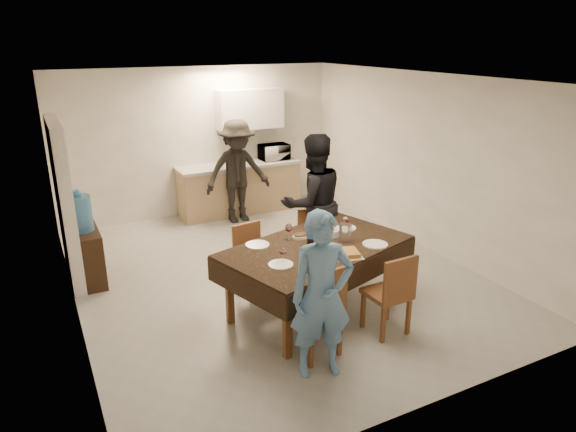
# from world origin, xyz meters

# --- Properties ---
(floor) EXTENTS (5.00, 6.00, 0.02)m
(floor) POSITION_xyz_m (0.00, 0.00, 0.00)
(floor) COLOR #A0A09C
(floor) RESTS_ON ground
(ceiling) EXTENTS (5.00, 6.00, 0.02)m
(ceiling) POSITION_xyz_m (0.00, 0.00, 2.60)
(ceiling) COLOR white
(ceiling) RESTS_ON wall_back
(wall_back) EXTENTS (5.00, 0.02, 2.60)m
(wall_back) POSITION_xyz_m (0.00, 3.00, 1.30)
(wall_back) COLOR white
(wall_back) RESTS_ON floor
(wall_front) EXTENTS (5.00, 0.02, 2.60)m
(wall_front) POSITION_xyz_m (0.00, -3.00, 1.30)
(wall_front) COLOR white
(wall_front) RESTS_ON floor
(wall_left) EXTENTS (0.02, 6.00, 2.60)m
(wall_left) POSITION_xyz_m (-2.50, 0.00, 1.30)
(wall_left) COLOR white
(wall_left) RESTS_ON floor
(wall_right) EXTENTS (0.02, 6.00, 2.60)m
(wall_right) POSITION_xyz_m (2.50, 0.00, 1.30)
(wall_right) COLOR white
(wall_right) RESTS_ON floor
(stub_partition) EXTENTS (0.15, 1.40, 2.10)m
(stub_partition) POSITION_xyz_m (-2.42, 1.20, 1.05)
(stub_partition) COLOR silver
(stub_partition) RESTS_ON floor
(kitchen_base_cabinet) EXTENTS (2.20, 0.60, 0.86)m
(kitchen_base_cabinet) POSITION_xyz_m (0.60, 2.68, 0.43)
(kitchen_base_cabinet) COLOR tan
(kitchen_base_cabinet) RESTS_ON floor
(kitchen_worktop) EXTENTS (2.24, 0.64, 0.05)m
(kitchen_worktop) POSITION_xyz_m (0.60, 2.68, 0.89)
(kitchen_worktop) COLOR #AAA9A4
(kitchen_worktop) RESTS_ON kitchen_base_cabinet
(upper_cabinet) EXTENTS (1.20, 0.34, 0.70)m
(upper_cabinet) POSITION_xyz_m (0.90, 2.82, 1.85)
(upper_cabinet) COLOR silver
(upper_cabinet) RESTS_ON wall_back
(dining_table) EXTENTS (2.39, 1.80, 0.83)m
(dining_table) POSITION_xyz_m (0.03, -1.10, 0.79)
(dining_table) COLOR black
(dining_table) RESTS_ON floor
(chair_near_left) EXTENTS (0.51, 0.51, 0.54)m
(chair_near_left) POSITION_xyz_m (-0.42, -1.94, 0.61)
(chair_near_left) COLOR brown
(chair_near_left) RESTS_ON floor
(chair_near_right) EXTENTS (0.44, 0.44, 0.51)m
(chair_near_right) POSITION_xyz_m (0.48, -1.93, 0.58)
(chair_near_right) COLOR brown
(chair_near_right) RESTS_ON floor
(chair_far_left) EXTENTS (0.45, 0.45, 0.47)m
(chair_far_left) POSITION_xyz_m (-0.42, -0.43, 0.53)
(chair_far_left) COLOR brown
(chair_far_left) RESTS_ON floor
(chair_far_right) EXTENTS (0.49, 0.49, 0.50)m
(chair_far_right) POSITION_xyz_m (0.48, -0.43, 0.56)
(chair_far_right) COLOR brown
(chair_far_right) RESTS_ON floor
(console) EXTENTS (0.39, 0.78, 0.72)m
(console) POSITION_xyz_m (-2.28, 0.91, 0.36)
(console) COLOR black
(console) RESTS_ON floor
(water_jug) EXTENTS (0.31, 0.31, 0.46)m
(water_jug) POSITION_xyz_m (-2.28, 0.91, 0.96)
(water_jug) COLOR #4991D1
(water_jug) RESTS_ON console
(wine_bottle) EXTENTS (0.08, 0.08, 0.31)m
(wine_bottle) POSITION_xyz_m (-0.02, -1.05, 0.98)
(wine_bottle) COLOR black
(wine_bottle) RESTS_ON dining_table
(water_pitcher) EXTENTS (0.14, 0.14, 0.22)m
(water_pitcher) POSITION_xyz_m (0.38, -1.15, 0.94)
(water_pitcher) COLOR white
(water_pitcher) RESTS_ON dining_table
(savoury_tart) EXTENTS (0.48, 0.41, 0.05)m
(savoury_tart) POSITION_xyz_m (0.13, -1.48, 0.85)
(savoury_tart) COLOR #B38B34
(savoury_tart) RESTS_ON dining_table
(salad_bowl) EXTENTS (0.20, 0.20, 0.08)m
(salad_bowl) POSITION_xyz_m (0.33, -0.92, 0.87)
(salad_bowl) COLOR white
(salad_bowl) RESTS_ON dining_table
(mushroom_dish) EXTENTS (0.18, 0.18, 0.03)m
(mushroom_dish) POSITION_xyz_m (-0.02, -0.82, 0.84)
(mushroom_dish) COLOR white
(mushroom_dish) RESTS_ON dining_table
(wine_glass_a) EXTENTS (0.08, 0.08, 0.17)m
(wine_glass_a) POSITION_xyz_m (-0.52, -1.35, 0.92)
(wine_glass_a) COLOR white
(wine_glass_a) RESTS_ON dining_table
(wine_glass_b) EXTENTS (0.08, 0.08, 0.18)m
(wine_glass_b) POSITION_xyz_m (0.58, -0.85, 0.92)
(wine_glass_b) COLOR white
(wine_glass_b) RESTS_ON dining_table
(wine_glass_c) EXTENTS (0.09, 0.09, 0.19)m
(wine_glass_c) POSITION_xyz_m (-0.17, -0.80, 0.93)
(wine_glass_c) COLOR white
(wine_glass_c) RESTS_ON dining_table
(plate_near_left) EXTENTS (0.26, 0.26, 0.02)m
(plate_near_left) POSITION_xyz_m (-0.57, -1.40, 0.84)
(plate_near_left) COLOR white
(plate_near_left) RESTS_ON dining_table
(plate_near_right) EXTENTS (0.29, 0.29, 0.02)m
(plate_near_right) POSITION_xyz_m (0.63, -1.40, 0.84)
(plate_near_right) COLOR white
(plate_near_right) RESTS_ON dining_table
(plate_far_left) EXTENTS (0.27, 0.27, 0.02)m
(plate_far_left) POSITION_xyz_m (-0.57, -0.80, 0.84)
(plate_far_left) COLOR white
(plate_far_left) RESTS_ON dining_table
(plate_far_right) EXTENTS (0.25, 0.25, 0.01)m
(plate_far_right) POSITION_xyz_m (0.63, -0.80, 0.84)
(plate_far_right) COLOR white
(plate_far_right) RESTS_ON dining_table
(microwave) EXTENTS (0.52, 0.35, 0.29)m
(microwave) POSITION_xyz_m (1.31, 2.68, 1.05)
(microwave) COLOR silver
(microwave) RESTS_ON kitchen_worktop
(person_near) EXTENTS (0.67, 0.53, 1.63)m
(person_near) POSITION_xyz_m (-0.52, -2.15, 0.82)
(person_near) COLOR #5C87B6
(person_near) RESTS_ON floor
(person_far) EXTENTS (0.92, 0.72, 1.89)m
(person_far) POSITION_xyz_m (0.58, -0.05, 0.95)
(person_far) COLOR black
(person_far) RESTS_ON floor
(person_kitchen) EXTENTS (1.15, 0.66, 1.78)m
(person_kitchen) POSITION_xyz_m (0.39, 2.23, 0.89)
(person_kitchen) COLOR black
(person_kitchen) RESTS_ON floor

